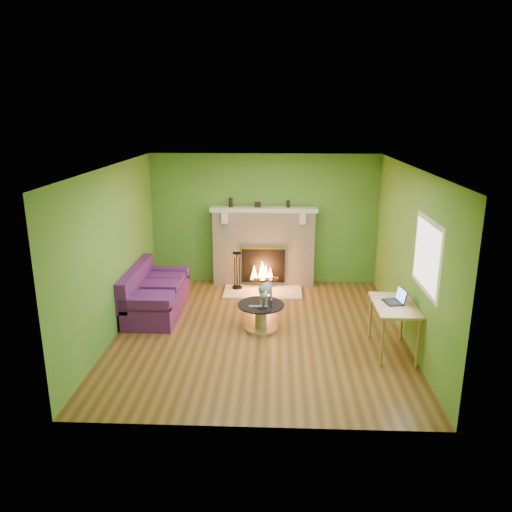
# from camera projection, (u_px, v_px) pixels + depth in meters

# --- Properties ---
(floor) EXTENTS (5.00, 5.00, 0.00)m
(floor) POSITION_uv_depth(u_px,v_px,m) (259.00, 332.00, 7.94)
(floor) COLOR brown
(floor) RESTS_ON ground
(ceiling) EXTENTS (5.00, 5.00, 0.00)m
(ceiling) POSITION_uv_depth(u_px,v_px,m) (260.00, 167.00, 7.22)
(ceiling) COLOR white
(ceiling) RESTS_ON wall_back
(wall_back) EXTENTS (5.00, 0.00, 5.00)m
(wall_back) POSITION_uv_depth(u_px,v_px,m) (264.00, 219.00, 9.98)
(wall_back) COLOR #467E29
(wall_back) RESTS_ON floor
(wall_front) EXTENTS (5.00, 0.00, 5.00)m
(wall_front) POSITION_uv_depth(u_px,v_px,m) (251.00, 319.00, 5.18)
(wall_front) COLOR #467E29
(wall_front) RESTS_ON floor
(wall_left) EXTENTS (0.00, 5.00, 5.00)m
(wall_left) POSITION_uv_depth(u_px,v_px,m) (114.00, 252.00, 7.68)
(wall_left) COLOR #467E29
(wall_left) RESTS_ON floor
(wall_right) EXTENTS (0.00, 5.00, 5.00)m
(wall_right) POSITION_uv_depth(u_px,v_px,m) (409.00, 255.00, 7.49)
(wall_right) COLOR #467E29
(wall_right) RESTS_ON floor
(window_frame) EXTENTS (0.00, 1.20, 1.20)m
(window_frame) POSITION_uv_depth(u_px,v_px,m) (427.00, 256.00, 6.55)
(window_frame) COLOR silver
(window_frame) RESTS_ON wall_right
(window_pane) EXTENTS (0.00, 1.06, 1.06)m
(window_pane) POSITION_uv_depth(u_px,v_px,m) (426.00, 256.00, 6.56)
(window_pane) COLOR white
(window_pane) RESTS_ON wall_right
(fireplace) EXTENTS (2.10, 0.46, 1.58)m
(fireplace) POSITION_uv_depth(u_px,v_px,m) (264.00, 247.00, 9.95)
(fireplace) COLOR beige
(fireplace) RESTS_ON floor
(hearth) EXTENTS (1.50, 0.75, 0.03)m
(hearth) POSITION_uv_depth(u_px,v_px,m) (263.00, 292.00, 9.67)
(hearth) COLOR beige
(hearth) RESTS_ON floor
(mantel) EXTENTS (2.10, 0.28, 0.08)m
(mantel) POSITION_uv_depth(u_px,v_px,m) (264.00, 209.00, 9.72)
(mantel) COLOR beige
(mantel) RESTS_ON fireplace
(sofa) EXTENTS (0.85, 1.79, 0.80)m
(sofa) POSITION_uv_depth(u_px,v_px,m) (154.00, 295.00, 8.66)
(sofa) COLOR #4E1960
(sofa) RESTS_ON floor
(coffee_table) EXTENTS (0.75, 0.75, 0.42)m
(coffee_table) POSITION_uv_depth(u_px,v_px,m) (261.00, 315.00, 8.00)
(coffee_table) COLOR tan
(coffee_table) RESTS_ON floor
(desk) EXTENTS (0.58, 1.01, 0.74)m
(desk) POSITION_uv_depth(u_px,v_px,m) (394.00, 310.00, 7.11)
(desk) COLOR tan
(desk) RESTS_ON floor
(cat) EXTENTS (0.38, 0.68, 0.40)m
(cat) POSITION_uv_depth(u_px,v_px,m) (266.00, 291.00, 7.93)
(cat) COLOR slate
(cat) RESTS_ON coffee_table
(remote_silver) EXTENTS (0.17, 0.05, 0.02)m
(remote_silver) POSITION_uv_depth(u_px,v_px,m) (254.00, 306.00, 7.83)
(remote_silver) COLOR gray
(remote_silver) RESTS_ON coffee_table
(remote_black) EXTENTS (0.16, 0.07, 0.02)m
(remote_black) POSITION_uv_depth(u_px,v_px,m) (262.00, 308.00, 7.77)
(remote_black) COLOR black
(remote_black) RESTS_ON coffee_table
(laptop) EXTENTS (0.31, 0.34, 0.22)m
(laptop) POSITION_uv_depth(u_px,v_px,m) (393.00, 295.00, 7.10)
(laptop) COLOR black
(laptop) RESTS_ON desk
(fire_tools) EXTENTS (0.20, 0.20, 0.75)m
(fire_tools) POSITION_uv_depth(u_px,v_px,m) (237.00, 270.00, 9.72)
(fire_tools) COLOR black
(fire_tools) RESTS_ON hearth
(mantel_vase_left) EXTENTS (0.08, 0.08, 0.18)m
(mantel_vase_left) POSITION_uv_depth(u_px,v_px,m) (231.00, 202.00, 9.74)
(mantel_vase_left) COLOR black
(mantel_vase_left) RESTS_ON mantel
(mantel_vase_right) EXTENTS (0.07, 0.07, 0.14)m
(mantel_vase_right) POSITION_uv_depth(u_px,v_px,m) (288.00, 204.00, 9.70)
(mantel_vase_right) COLOR black
(mantel_vase_right) RESTS_ON mantel
(mantel_box) EXTENTS (0.12, 0.08, 0.10)m
(mantel_box) POSITION_uv_depth(u_px,v_px,m) (258.00, 205.00, 9.73)
(mantel_box) COLOR black
(mantel_box) RESTS_ON mantel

